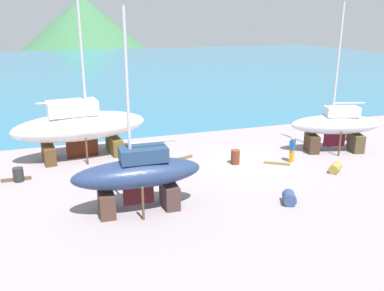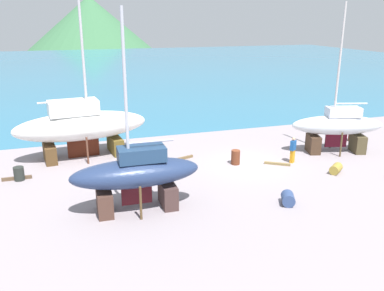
# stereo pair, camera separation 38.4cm
# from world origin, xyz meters

# --- Properties ---
(ground_plane) EXTENTS (40.82, 40.82, 0.00)m
(ground_plane) POSITION_xyz_m (0.00, -2.08, 0.00)
(ground_plane) COLOR gray
(sea_water) EXTENTS (147.02, 96.58, 0.01)m
(sea_water) POSITION_xyz_m (0.00, 56.41, 0.00)
(sea_water) COLOR teal
(sea_water) RESTS_ON ground
(headland_hill) EXTENTS (86.99, 86.99, 36.34)m
(headland_hill) POSITION_xyz_m (4.77, 171.19, 0.00)
(headland_hill) COLOR #3B6E46
(headland_hill) RESTS_ON ground
(sailboat_mid_port) EXTENTS (6.49, 3.44, 9.94)m
(sailboat_mid_port) POSITION_xyz_m (6.95, 0.43, 1.88)
(sailboat_mid_port) COLOR #432F20
(sailboat_mid_port) RESTS_ON ground
(sailboat_small_center) EXTENTS (6.22, 2.29, 9.44)m
(sailboat_small_center) POSITION_xyz_m (-7.81, -4.14, 1.83)
(sailboat_small_center) COLOR #4B3128
(sailboat_small_center) RESTS_ON ground
(sailboat_large_starboard) EXTENTS (8.90, 3.70, 13.33)m
(sailboat_large_starboard) POSITION_xyz_m (-9.78, 4.85, 2.17)
(sailboat_large_starboard) COLOR brown
(sailboat_large_starboard) RESTS_ON ground
(worker) EXTENTS (0.50, 0.45, 1.69)m
(worker) POSITION_xyz_m (2.95, -0.53, 0.88)
(worker) COLOR orange
(worker) RESTS_ON ground
(barrel_tipped_left) EXTENTS (1.08, 1.01, 0.56)m
(barrel_tipped_left) POSITION_xyz_m (4.44, -3.01, 0.28)
(barrel_tipped_left) COLOR olive
(barrel_tipped_left) RESTS_ON ground
(barrel_by_slipway) EXTENTS (0.73, 0.73, 0.80)m
(barrel_by_slipway) POSITION_xyz_m (-13.57, 1.70, 0.40)
(barrel_by_slipway) COLOR #272B27
(barrel_by_slipway) RESTS_ON ground
(barrel_ochre) EXTENTS (0.80, 0.80, 0.91)m
(barrel_ochre) POSITION_xyz_m (9.83, 2.29, 0.45)
(barrel_ochre) COLOR maroon
(barrel_ochre) RESTS_ON ground
(barrel_tipped_right) EXTENTS (0.93, 0.97, 0.53)m
(barrel_tipped_right) POSITION_xyz_m (-5.23, 3.19, 0.26)
(barrel_tipped_right) COLOR olive
(barrel_tipped_right) RESTS_ON ground
(barrel_rust_near) EXTENTS (0.61, 0.61, 0.92)m
(barrel_rust_near) POSITION_xyz_m (-0.65, 0.33, 0.46)
(barrel_rust_near) COLOR brown
(barrel_rust_near) RESTS_ON ground
(barrel_blue_faded) EXTENTS (0.93, 1.04, 0.64)m
(barrel_blue_faded) POSITION_xyz_m (-0.57, -5.93, 0.32)
(barrel_blue_faded) COLOR navy
(barrel_blue_faded) RESTS_ON ground
(timber_long_aft) EXTENTS (1.46, 1.07, 0.14)m
(timber_long_aft) POSITION_xyz_m (1.83, -0.62, 0.07)
(timber_long_aft) COLOR olive
(timber_long_aft) RESTS_ON ground
(timber_short_cross) EXTENTS (1.26, 0.51, 0.17)m
(timber_short_cross) POSITION_xyz_m (-3.45, 2.27, 0.09)
(timber_short_cross) COLOR brown
(timber_short_cross) RESTS_ON ground
(timber_plank_near) EXTENTS (1.63, 0.13, 0.20)m
(timber_plank_near) POSITION_xyz_m (-13.73, 1.79, 0.10)
(timber_plank_near) COLOR brown
(timber_plank_near) RESTS_ON ground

